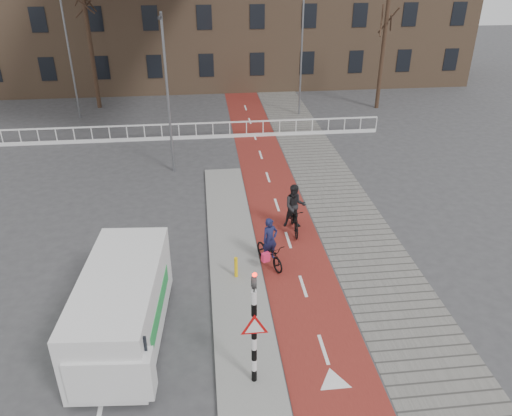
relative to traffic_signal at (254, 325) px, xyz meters
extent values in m
plane|color=#38383A|center=(0.60, 2.02, -1.99)|extent=(120.00, 120.00, 0.00)
cube|color=maroon|center=(2.10, 12.02, -1.98)|extent=(2.50, 60.00, 0.01)
cube|color=slate|center=(4.90, 12.02, -1.98)|extent=(3.00, 60.00, 0.01)
cube|color=gray|center=(-0.10, 6.02, -1.93)|extent=(1.80, 16.00, 0.12)
cylinder|color=black|center=(0.00, 0.02, -0.43)|extent=(0.14, 0.14, 2.88)
imported|color=black|center=(0.00, 0.02, 1.41)|extent=(0.13, 0.16, 0.80)
cylinder|color=#FF0C05|center=(0.00, -0.12, 1.59)|extent=(0.11, 0.02, 0.11)
cylinder|color=yellow|center=(-0.12, 4.69, -1.49)|extent=(0.12, 0.12, 0.76)
imported|color=black|center=(1.15, 5.46, -1.52)|extent=(1.24, 1.86, 0.92)
imported|color=#171A41|center=(1.15, 5.46, -0.93)|extent=(0.69, 0.58, 1.61)
cube|color=#EC2151|center=(0.94, 4.95, -1.34)|extent=(0.31, 0.26, 0.33)
imported|color=black|center=(2.44, 7.67, -1.41)|extent=(0.60, 1.92, 1.15)
imported|color=black|center=(2.44, 7.67, -0.84)|extent=(0.89, 0.71, 1.80)
cube|color=silver|center=(-3.53, 2.15, -0.80)|extent=(2.48, 5.34, 2.08)
cube|color=green|center=(-4.57, 2.15, -0.90)|extent=(0.28, 3.31, 0.55)
cube|color=green|center=(-2.48, 2.15, -0.90)|extent=(0.28, 3.31, 0.55)
cube|color=black|center=(-3.53, -0.10, -0.40)|extent=(1.87, 0.20, 0.90)
cylinder|color=black|center=(-4.54, 0.46, -1.63)|extent=(0.32, 0.74, 0.73)
cylinder|color=black|center=(-2.78, 0.32, -1.63)|extent=(0.32, 0.74, 0.73)
cylinder|color=black|center=(-4.27, 3.97, -1.63)|extent=(0.32, 0.74, 0.73)
cylinder|color=black|center=(-2.51, 3.84, -1.63)|extent=(0.32, 0.74, 0.73)
cube|color=silver|center=(-4.40, 19.02, -1.04)|extent=(28.00, 0.08, 0.08)
cube|color=silver|center=(-4.40, 19.02, -1.89)|extent=(28.00, 0.10, 0.20)
cube|color=#7F6047|center=(-2.40, 34.02, 4.01)|extent=(46.00, 10.00, 12.00)
cylinder|color=black|center=(-8.20, 26.32, 2.32)|extent=(0.28, 0.28, 8.61)
cylinder|color=black|center=(11.35, 24.06, 1.57)|extent=(0.27, 0.27, 7.13)
cylinder|color=slate|center=(-2.57, 14.33, 1.83)|extent=(0.12, 0.12, 7.64)
cylinder|color=slate|center=(-9.12, 24.08, 2.49)|extent=(0.12, 0.12, 8.95)
cylinder|color=slate|center=(5.59, 23.14, 2.14)|extent=(0.12, 0.12, 8.27)
camera|label=1|loc=(-1.01, -9.38, 8.24)|focal=35.00mm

